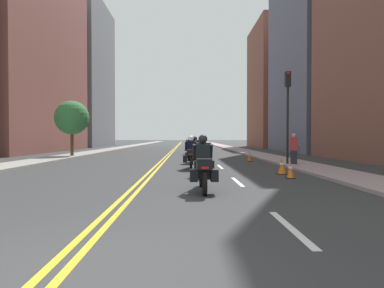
# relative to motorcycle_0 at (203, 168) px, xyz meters

# --- Properties ---
(ground_plane) EXTENTS (264.00, 264.00, 0.00)m
(ground_plane) POSITION_rel_motorcycle_0_xyz_m (-1.97, 42.11, -0.66)
(ground_plane) COLOR #323234
(sidewalk_left) EXTENTS (2.20, 144.00, 0.12)m
(sidewalk_left) POSITION_rel_motorcycle_0_xyz_m (-9.58, 42.11, -0.60)
(sidewalk_left) COLOR gray
(sidewalk_left) RESTS_ON ground
(sidewalk_right) EXTENTS (2.20, 144.00, 0.12)m
(sidewalk_right) POSITION_rel_motorcycle_0_xyz_m (5.64, 42.11, -0.60)
(sidewalk_right) COLOR gray
(sidewalk_right) RESTS_ON ground
(centreline_yellow_inner) EXTENTS (0.12, 132.00, 0.01)m
(centreline_yellow_inner) POSITION_rel_motorcycle_0_xyz_m (-2.09, 42.11, -0.66)
(centreline_yellow_inner) COLOR yellow
(centreline_yellow_inner) RESTS_ON ground
(centreline_yellow_outer) EXTENTS (0.12, 132.00, 0.01)m
(centreline_yellow_outer) POSITION_rel_motorcycle_0_xyz_m (-1.85, 42.11, -0.66)
(centreline_yellow_outer) COLOR yellow
(centreline_yellow_outer) RESTS_ON ground
(lane_dashes_white) EXTENTS (0.14, 56.40, 0.01)m
(lane_dashes_white) POSITION_rel_motorcycle_0_xyz_m (1.28, 23.11, -0.66)
(lane_dashes_white) COLOR silver
(lane_dashes_white) RESTS_ON ground
(building_left_1) EXTENTS (8.28, 20.76, 20.72)m
(building_left_1) POSITION_rel_motorcycle_0_xyz_m (-17.99, 27.04, 9.70)
(building_left_1) COLOR brown
(building_left_1) RESTS_ON ground
(building_right_1) EXTENTS (6.39, 13.87, 25.42)m
(building_right_1) POSITION_rel_motorcycle_0_xyz_m (13.10, 26.85, 12.04)
(building_right_1) COLOR slate
(building_right_1) RESTS_ON ground
(building_left_2) EXTENTS (9.22, 16.05, 23.56)m
(building_left_2) POSITION_rel_motorcycle_0_xyz_m (-18.46, 47.71, 11.11)
(building_left_2) COLOR slate
(building_left_2) RESTS_ON ground
(building_right_2) EXTENTS (6.29, 12.52, 18.57)m
(building_right_2) POSITION_rel_motorcycle_0_xyz_m (13.05, 42.77, 8.62)
(building_right_2) COLOR brown
(building_right_2) RESTS_ON ground
(motorcycle_0) EXTENTS (0.76, 2.29, 1.60)m
(motorcycle_0) POSITION_rel_motorcycle_0_xyz_m (0.00, 0.00, 0.00)
(motorcycle_0) COLOR black
(motorcycle_0) RESTS_ON ground
(motorcycle_1) EXTENTS (0.77, 2.24, 1.59)m
(motorcycle_1) POSITION_rel_motorcycle_0_xyz_m (0.22, 3.75, -0.03)
(motorcycle_1) COLOR black
(motorcycle_1) RESTS_ON ground
(motorcycle_2) EXTENTS (0.76, 2.16, 1.59)m
(motorcycle_2) POSITION_rel_motorcycle_0_xyz_m (-0.24, 6.83, -0.01)
(motorcycle_2) COLOR black
(motorcycle_2) RESTS_ON ground
(motorcycle_3) EXTENTS (0.76, 2.14, 1.64)m
(motorcycle_3) POSITION_rel_motorcycle_0_xyz_m (-0.14, 10.47, -0.01)
(motorcycle_3) COLOR black
(motorcycle_3) RESTS_ON ground
(motorcycle_4) EXTENTS (0.76, 2.10, 1.59)m
(motorcycle_4) POSITION_rel_motorcycle_0_xyz_m (0.17, 14.03, -0.02)
(motorcycle_4) COLOR black
(motorcycle_4) RESTS_ON ground
(motorcycle_5) EXTENTS (0.76, 2.18, 1.61)m
(motorcycle_5) POSITION_rel_motorcycle_0_xyz_m (0.18, 18.03, -0.02)
(motorcycle_5) COLOR black
(motorcycle_5) RESTS_ON ground
(motorcycle_6) EXTENTS (0.76, 2.12, 1.58)m
(motorcycle_6) POSITION_rel_motorcycle_0_xyz_m (-0.19, 21.29, -0.02)
(motorcycle_6) COLOR black
(motorcycle_6) RESTS_ON ground
(motorcycle_7) EXTENTS (0.77, 2.22, 1.59)m
(motorcycle_7) POSITION_rel_motorcycle_0_xyz_m (0.11, 25.24, -0.02)
(motorcycle_7) COLOR black
(motorcycle_7) RESTS_ON ground
(traffic_cone_0) EXTENTS (0.31, 0.31, 0.64)m
(traffic_cone_0) POSITION_rel_motorcycle_0_xyz_m (3.39, 3.02, -0.35)
(traffic_cone_0) COLOR black
(traffic_cone_0) RESTS_ON ground
(traffic_cone_1) EXTENTS (0.38, 0.38, 0.69)m
(traffic_cone_1) POSITION_rel_motorcycle_0_xyz_m (3.46, 4.40, -0.32)
(traffic_cone_1) COLOR black
(traffic_cone_1) RESTS_ON ground
(traffic_cone_2) EXTENTS (0.31, 0.31, 0.64)m
(traffic_cone_2) POSITION_rel_motorcycle_0_xyz_m (3.56, 12.14, -0.35)
(traffic_cone_2) COLOR black
(traffic_cone_2) RESTS_ON ground
(traffic_light_near) EXTENTS (0.28, 0.38, 5.01)m
(traffic_light_near) POSITION_rel_motorcycle_0_xyz_m (4.94, 8.62, 2.79)
(traffic_light_near) COLOR black
(traffic_light_near) RESTS_ON ground
(pedestrian_0) EXTENTS (0.50, 0.30, 1.73)m
(pedestrian_0) POSITION_rel_motorcycle_0_xyz_m (5.18, 8.28, 0.23)
(pedestrian_0) COLOR #2B2C38
(pedestrian_0) RESTS_ON ground
(street_tree_0) EXTENTS (2.58, 2.58, 4.31)m
(street_tree_0) POSITION_rel_motorcycle_0_xyz_m (-9.20, 16.85, 2.34)
(street_tree_0) COLOR #4C3B26
(street_tree_0) RESTS_ON ground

